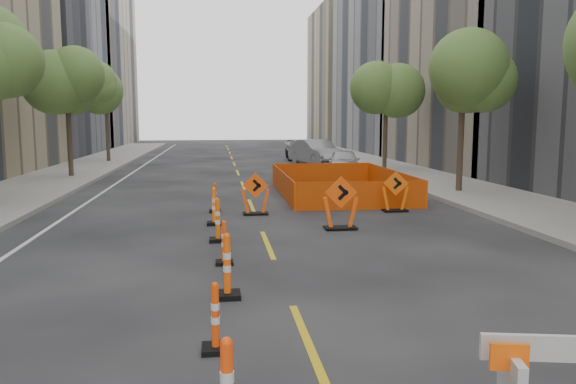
{
  "coord_description": "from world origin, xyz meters",
  "views": [
    {
      "loc": [
        -1.19,
        -9.13,
        3.01
      ],
      "look_at": [
        0.66,
        5.24,
        1.1
      ],
      "focal_mm": 35.0,
      "sensor_mm": 36.0,
      "label": 1
    }
  ],
  "objects": [
    {
      "name": "tree_r_b",
      "position": [
        8.4,
        12.0,
        4.53
      ],
      "size": [
        2.8,
        2.8,
        5.95
      ],
      "color": "#382B1E",
      "rests_on": "ground"
    },
    {
      "name": "chevron_sign_center",
      "position": [
        2.15,
        5.6,
        0.73
      ],
      "size": [
        0.98,
        0.6,
        1.46
      ],
      "primitive_type": null,
      "rotation": [
        0.0,
        0.0,
        -0.02
      ],
      "color": "#EC4709",
      "rests_on": "ground"
    },
    {
      "name": "channelizer_1",
      "position": [
        -1.23,
        -2.11,
        0.47
      ],
      "size": [
        0.37,
        0.37,
        0.93
      ],
      "primitive_type": null,
      "color": "#E03E09",
      "rests_on": "ground"
    },
    {
      "name": "bld_right_e",
      "position": [
        17.0,
        58.6,
        8.0
      ],
      "size": [
        12.0,
        14.0,
        16.0
      ],
      "primitive_type": "cube",
      "color": "tan",
      "rests_on": "ground"
    },
    {
      "name": "channelizer_6",
      "position": [
        -1.25,
        8.88,
        0.48
      ],
      "size": [
        0.38,
        0.38,
        0.96
      ],
      "primitive_type": null,
      "color": "#E73E09",
      "rests_on": "ground"
    },
    {
      "name": "bld_left_d",
      "position": [
        -17.0,
        39.2,
        7.0
      ],
      "size": [
        12.0,
        16.0,
        14.0
      ],
      "primitive_type": "cube",
      "color": "#4C4C51",
      "rests_on": "ground"
    },
    {
      "name": "sidewalk_right",
      "position": [
        9.0,
        12.0,
        0.07
      ],
      "size": [
        4.0,
        90.0,
        0.15
      ],
      "primitive_type": "cube",
      "color": "gray",
      "rests_on": "ground"
    },
    {
      "name": "parked_car_mid",
      "position": [
        5.17,
        26.25,
        0.83
      ],
      "size": [
        3.06,
        5.32,
        1.66
      ],
      "primitive_type": "imported",
      "rotation": [
        0.0,
        0.0,
        0.27
      ],
      "color": "gray",
      "rests_on": "ground"
    },
    {
      "name": "chevron_sign_right",
      "position": [
        4.55,
        8.25,
        0.66
      ],
      "size": [
        1.0,
        0.76,
        1.33
      ],
      "primitive_type": null,
      "rotation": [
        0.0,
        0.0,
        -0.29
      ],
      "color": "#D95209",
      "rests_on": "ground"
    },
    {
      "name": "tree_r_c",
      "position": [
        8.4,
        22.0,
        4.53
      ],
      "size": [
        2.8,
        2.8,
        5.95
      ],
      "color": "#382B1E",
      "rests_on": "ground"
    },
    {
      "name": "channelizer_4",
      "position": [
        -1.17,
        4.49,
        0.54
      ],
      "size": [
        0.42,
        0.42,
        1.08
      ],
      "primitive_type": null,
      "color": "#D95509",
      "rests_on": "ground"
    },
    {
      "name": "parked_car_far",
      "position": [
        4.91,
        31.75,
        0.69
      ],
      "size": [
        2.29,
        4.91,
        1.39
      ],
      "primitive_type": "imported",
      "rotation": [
        0.0,
        0.0,
        -0.07
      ],
      "color": "black",
      "rests_on": "ground"
    },
    {
      "name": "tree_l_c",
      "position": [
        -8.4,
        20.0,
        4.53
      ],
      "size": [
        2.8,
        2.8,
        5.95
      ],
      "color": "#382B1E",
      "rests_on": "ground"
    },
    {
      "name": "ground_plane",
      "position": [
        0.0,
        0.0,
        0.0
      ],
      "size": [
        140.0,
        140.0,
        0.0
      ],
      "primitive_type": "plane",
      "color": "black"
    },
    {
      "name": "channelizer_2",
      "position": [
        -1.04,
        0.09,
        0.56
      ],
      "size": [
        0.44,
        0.44,
        1.11
      ],
      "primitive_type": null,
      "color": "#ED4F0A",
      "rests_on": "ground"
    },
    {
      "name": "safety_fence",
      "position": [
        3.59,
        12.51,
        0.47
      ],
      "size": [
        4.54,
        7.64,
        0.95
      ],
      "primitive_type": null,
      "rotation": [
        0.0,
        0.0,
        -0.01
      ],
      "color": "#F8420D",
      "rests_on": "ground"
    },
    {
      "name": "bld_left_e",
      "position": [
        -17.0,
        55.6,
        10.0
      ],
      "size": [
        12.0,
        20.0,
        20.0
      ],
      "primitive_type": "cube",
      "color": "gray",
      "rests_on": "ground"
    },
    {
      "name": "tree_l_d",
      "position": [
        -8.4,
        30.0,
        4.53
      ],
      "size": [
        2.8,
        2.8,
        5.95
      ],
      "color": "#382B1E",
      "rests_on": "ground"
    },
    {
      "name": "bld_right_c",
      "position": [
        17.0,
        23.8,
        7.0
      ],
      "size": [
        12.0,
        16.0,
        14.0
      ],
      "primitive_type": "cube",
      "color": "gray",
      "rests_on": "ground"
    },
    {
      "name": "bld_right_d",
      "position": [
        17.0,
        40.2,
        10.0
      ],
      "size": [
        12.0,
        18.0,
        20.0
      ],
      "primitive_type": "cube",
      "color": "gray",
      "rests_on": "ground"
    },
    {
      "name": "channelizer_3",
      "position": [
        -1.05,
        2.29,
        0.46
      ],
      "size": [
        0.36,
        0.36,
        0.92
      ],
      "primitive_type": null,
      "color": "#F23F0A",
      "rests_on": "ground"
    },
    {
      "name": "channelizer_5",
      "position": [
        -1.26,
        6.69,
        0.54
      ],
      "size": [
        0.42,
        0.42,
        1.08
      ],
      "primitive_type": null,
      "color": "#FF640A",
      "rests_on": "ground"
    },
    {
      "name": "chevron_sign_left",
      "position": [
        0.02,
        8.25,
        0.66
      ],
      "size": [
        0.98,
        0.71,
        1.33
      ],
      "primitive_type": null,
      "rotation": [
        0.0,
        0.0,
        -0.22
      ],
      "color": "#E84809",
      "rests_on": "ground"
    },
    {
      "name": "parked_car_near",
      "position": [
        5.64,
        20.31,
        0.68
      ],
      "size": [
        2.29,
        4.23,
        1.36
      ],
      "primitive_type": "imported",
      "rotation": [
        0.0,
        0.0,
        -0.18
      ],
      "color": "#B8B7BA",
      "rests_on": "ground"
    }
  ]
}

